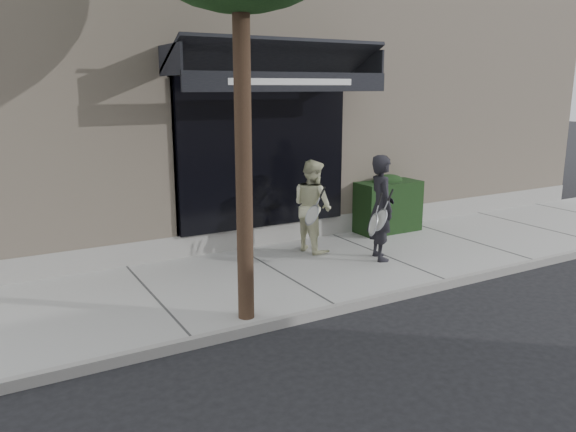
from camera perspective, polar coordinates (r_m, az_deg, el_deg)
ground at (r=9.86m, az=9.48°, el=-4.50°), size 80.00×80.00×0.00m
sidewalk at (r=9.84m, az=9.49°, el=-4.17°), size 20.00×3.00×0.12m
curb at (r=8.76m, az=15.90°, el=-6.62°), size 20.00×0.10×0.14m
building_facade at (r=13.61m, az=-3.61°, el=12.14°), size 14.30×8.04×5.64m
hedge at (r=11.31m, az=9.97°, el=1.19°), size 1.30×0.70×1.14m
pedestrian_front at (r=9.35m, az=9.46°, el=0.82°), size 0.78×0.85×1.75m
pedestrian_back at (r=9.72m, az=2.49°, el=1.04°), size 0.71×0.96×1.61m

